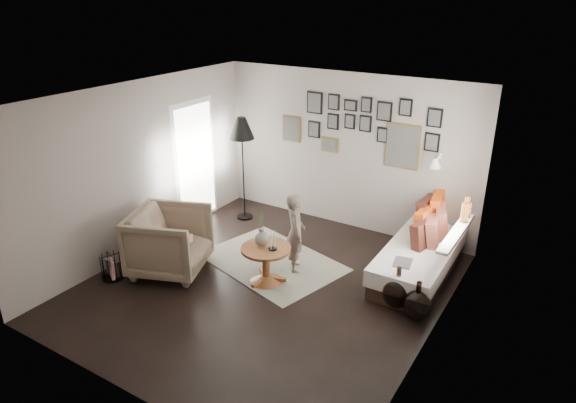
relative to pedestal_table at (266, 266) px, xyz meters
The scene contains 23 objects.
ground 0.28m from the pedestal_table, 60.34° to the right, with size 4.80×4.80×0.00m, color black.
wall_back 2.53m from the pedestal_table, 88.52° to the left, with size 4.50×4.50×0.00m, color gray.
wall_front 2.72m from the pedestal_table, 88.64° to the right, with size 4.50×4.50×0.00m, color gray.
wall_left 2.43m from the pedestal_table, behind, with size 4.80×4.80×0.00m, color gray.
wall_right 2.54m from the pedestal_table, ahead, with size 4.80×4.80×0.00m, color gray.
ceiling 2.35m from the pedestal_table, 60.34° to the right, with size 4.80×4.80×0.00m, color white.
door_left 2.56m from the pedestal_table, 153.27° to the left, with size 0.00×2.14×2.14m.
window_right 2.64m from the pedestal_table, 28.97° to the left, with size 0.15×1.32×1.30m.
gallery_wall 2.75m from the pedestal_table, 81.35° to the left, with size 2.74×0.03×1.08m.
wall_sconce 2.86m from the pedestal_table, 51.59° to the left, with size 0.18×0.36×0.16m.
rug 0.60m from the pedestal_table, 115.66° to the left, with size 2.01×1.41×0.01m, color beige.
pedestal_table is the anchor object (origin of this frame).
vase 0.45m from the pedestal_table, 165.96° to the left, with size 0.20×0.20×0.49m.
candles 0.43m from the pedestal_table, ahead, with size 0.12×0.12×0.25m.
daybed 2.21m from the pedestal_table, 38.21° to the left, with size 0.90×2.07×0.98m.
magazine_on_daybed 1.85m from the pedestal_table, 23.18° to the left, with size 0.22×0.30×0.02m, color black.
armchair 1.44m from the pedestal_table, 161.11° to the right, with size 0.99×1.02×0.93m, color #74624E.
armchair_cushion 1.40m from the pedestal_table, 162.67° to the right, with size 0.42×0.42×0.11m, color white.
floor_lamp 2.58m from the pedestal_table, 134.09° to the left, with size 0.42×0.42×1.82m.
magazine_basket 2.18m from the pedestal_table, 151.01° to the right, with size 0.37×0.37×0.36m.
demijohn_large 1.80m from the pedestal_table, 12.32° to the left, with size 0.38×0.38×0.57m.
demijohn_small 2.08m from the pedestal_table, ahead, with size 0.34×0.34×0.52m.
child 0.64m from the pedestal_table, 73.09° to the left, with size 0.43×0.28×1.17m, color #64564F.
Camera 1 is at (3.46, -5.00, 3.82)m, focal length 32.00 mm.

